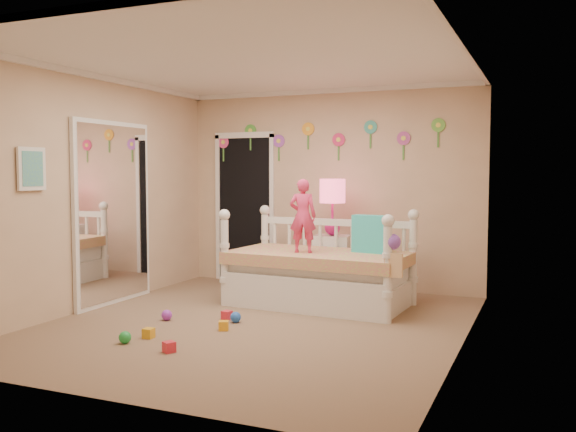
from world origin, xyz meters
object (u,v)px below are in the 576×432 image
at_px(table_lamp, 332,198).
at_px(nightstand, 332,264).
at_px(child, 303,216).
at_px(daybed, 319,257).

bearing_deg(table_lamp, nightstand, 75.96).
bearing_deg(table_lamp, child, -93.61).
xyz_separation_m(nightstand, table_lamp, (-0.00, -0.00, 0.83)).
xyz_separation_m(child, table_lamp, (0.05, 0.87, 0.17)).
distance_m(daybed, child, 0.52).
bearing_deg(child, nightstand, -105.96).
xyz_separation_m(daybed, table_lamp, (-0.09, 0.72, 0.65)).
bearing_deg(child, daybed, -146.06).
height_order(child, nightstand, child).
bearing_deg(daybed, child, -130.14).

